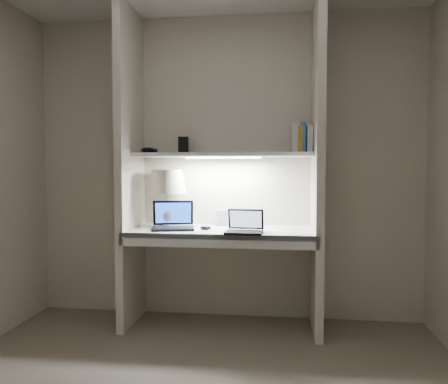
% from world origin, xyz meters
% --- Properties ---
extents(back_wall, '(3.20, 0.01, 2.50)m').
position_xyz_m(back_wall, '(0.00, 1.50, 1.25)').
color(back_wall, beige).
rests_on(back_wall, floor).
extents(alcove_panel_left, '(0.06, 0.55, 2.50)m').
position_xyz_m(alcove_panel_left, '(-0.73, 1.23, 1.25)').
color(alcove_panel_left, beige).
rests_on(alcove_panel_left, floor).
extents(alcove_panel_right, '(0.06, 0.55, 2.50)m').
position_xyz_m(alcove_panel_right, '(0.73, 1.23, 1.25)').
color(alcove_panel_right, beige).
rests_on(alcove_panel_right, floor).
extents(desk, '(1.40, 0.55, 0.04)m').
position_xyz_m(desk, '(0.00, 1.23, 0.75)').
color(desk, white).
rests_on(desk, alcove_panel_left).
extents(desk_apron, '(1.46, 0.03, 0.10)m').
position_xyz_m(desk_apron, '(0.00, 0.96, 0.72)').
color(desk_apron, silver).
rests_on(desk_apron, desk).
extents(shelf, '(1.40, 0.36, 0.03)m').
position_xyz_m(shelf, '(0.00, 1.32, 1.35)').
color(shelf, silver).
rests_on(shelf, back_wall).
extents(strip_light, '(0.60, 0.04, 0.02)m').
position_xyz_m(strip_light, '(0.00, 1.32, 1.33)').
color(strip_light, white).
rests_on(strip_light, shelf).
extents(table_lamp, '(0.31, 0.31, 0.46)m').
position_xyz_m(table_lamp, '(-0.46, 1.33, 1.08)').
color(table_lamp, white).
rests_on(table_lamp, desk).
extents(laptop_main, '(0.37, 0.34, 0.22)m').
position_xyz_m(laptop_main, '(-0.38, 1.20, 0.82)').
color(laptop_main, black).
rests_on(laptop_main, desk).
extents(laptop_netbook, '(0.28, 0.24, 0.17)m').
position_xyz_m(laptop_netbook, '(0.19, 1.04, 0.81)').
color(laptop_netbook, black).
rests_on(laptop_netbook, desk).
extents(speaker, '(0.11, 0.08, 0.13)m').
position_xyz_m(speaker, '(-0.02, 1.43, 0.84)').
color(speaker, silver).
rests_on(speaker, desk).
extents(mouse, '(0.10, 0.07, 0.03)m').
position_xyz_m(mouse, '(-0.12, 1.17, 0.79)').
color(mouse, black).
rests_on(mouse, desk).
extents(cable_coil, '(0.12, 0.12, 0.01)m').
position_xyz_m(cable_coil, '(0.20, 1.36, 0.78)').
color(cable_coil, black).
rests_on(cable_coil, desk).
extents(sticky_note, '(0.10, 0.10, 0.00)m').
position_xyz_m(sticky_note, '(-0.64, 1.19, 0.77)').
color(sticky_note, yellow).
rests_on(sticky_note, desk).
extents(book_row, '(0.22, 0.15, 0.23)m').
position_xyz_m(book_row, '(0.65, 1.34, 1.47)').
color(book_row, silver).
rests_on(book_row, shelf).
extents(shelf_box, '(0.09, 0.07, 0.14)m').
position_xyz_m(shelf_box, '(-0.34, 1.42, 1.43)').
color(shelf_box, black).
rests_on(shelf_box, shelf).
extents(shelf_gadget, '(0.13, 0.10, 0.05)m').
position_xyz_m(shelf_gadget, '(-0.63, 1.38, 1.39)').
color(shelf_gadget, black).
rests_on(shelf_gadget, shelf).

